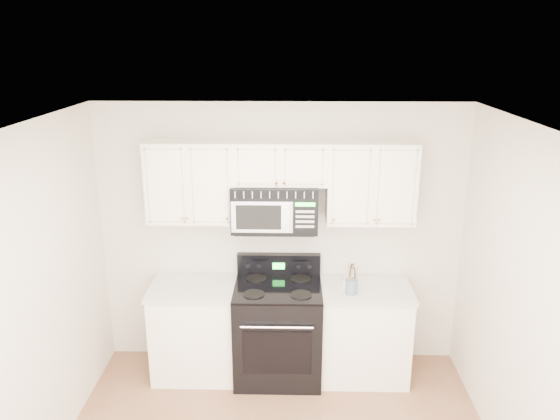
{
  "coord_description": "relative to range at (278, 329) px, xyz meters",
  "views": [
    {
      "loc": [
        0.1,
        -3.22,
        3.15
      ],
      "look_at": [
        0.0,
        1.3,
        1.72
      ],
      "focal_mm": 35.0,
      "sensor_mm": 36.0,
      "label": 1
    }
  ],
  "objects": [
    {
      "name": "room",
      "position": [
        0.02,
        -1.41,
        0.82
      ],
      "size": [
        3.51,
        3.51,
        2.61
      ],
      "color": "#806047",
      "rests_on": "ground"
    },
    {
      "name": "shaker_salt",
      "position": [
        0.62,
        -0.01,
        0.49
      ],
      "size": [
        0.04,
        0.04,
        0.11
      ],
      "color": "white",
      "rests_on": "base_cabinet_right"
    },
    {
      "name": "microwave",
      "position": [
        -0.03,
        0.14,
        1.18
      ],
      "size": [
        0.78,
        0.44,
        0.43
      ],
      "color": "black",
      "rests_on": "ground"
    },
    {
      "name": "upper_cabinets",
      "position": [
        0.02,
        0.18,
        1.45
      ],
      "size": [
        2.44,
        0.37,
        0.75
      ],
      "color": "white",
      "rests_on": "ground"
    },
    {
      "name": "range",
      "position": [
        0.0,
        0.0,
        0.0
      ],
      "size": [
        0.81,
        0.74,
        1.13
      ],
      "color": "black",
      "rests_on": "ground"
    },
    {
      "name": "base_cabinet_right",
      "position": [
        0.82,
        0.03,
        -0.06
      ],
      "size": [
        0.86,
        0.65,
        0.92
      ],
      "color": "white",
      "rests_on": "ground"
    },
    {
      "name": "base_cabinet_left",
      "position": [
        -0.78,
        0.03,
        -0.06
      ],
      "size": [
        0.86,
        0.65,
        0.92
      ],
      "color": "white",
      "rests_on": "ground"
    },
    {
      "name": "utensil_crock",
      "position": [
        0.67,
        -0.1,
        0.51
      ],
      "size": [
        0.11,
        0.11,
        0.29
      ],
      "color": "slate",
      "rests_on": "base_cabinet_right"
    },
    {
      "name": "shaker_pepper",
      "position": [
        0.66,
        -0.03,
        0.49
      ],
      "size": [
        0.05,
        0.05,
        0.11
      ],
      "color": "white",
      "rests_on": "base_cabinet_right"
    }
  ]
}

